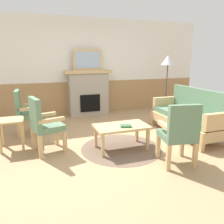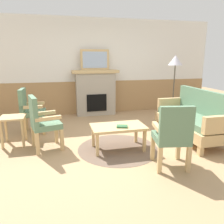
{
  "view_description": "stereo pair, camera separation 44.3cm",
  "coord_description": "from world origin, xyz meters",
  "px_view_note": "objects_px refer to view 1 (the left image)",
  "views": [
    {
      "loc": [
        -1.45,
        -3.7,
        1.62
      ],
      "look_at": [
        0.0,
        0.35,
        0.55
      ],
      "focal_mm": 35.18,
      "sensor_mm": 36.0,
      "label": 1
    },
    {
      "loc": [
        -1.02,
        -3.83,
        1.62
      ],
      "look_at": [
        0.0,
        0.35,
        0.55
      ],
      "focal_mm": 35.18,
      "sensor_mm": 36.0,
      "label": 2
    }
  ],
  "objects_px": {
    "book_on_table": "(126,126)",
    "coffee_table": "(121,128)",
    "fireplace": "(88,93)",
    "couch": "(188,117)",
    "floor_lamp_by_couch": "(168,64)",
    "armchair_near_fireplace": "(44,123)",
    "armchair_front_left": "(179,132)",
    "side_table": "(11,125)",
    "armchair_by_window_left": "(25,111)",
    "framed_picture": "(88,60)"
  },
  "relations": [
    {
      "from": "book_on_table",
      "to": "armchair_near_fireplace",
      "type": "relative_size",
      "value": 0.19
    },
    {
      "from": "book_on_table",
      "to": "coffee_table",
      "type": "bearing_deg",
      "value": 113.93
    },
    {
      "from": "armchair_front_left",
      "to": "side_table",
      "type": "height_order",
      "value": "armchair_front_left"
    },
    {
      "from": "coffee_table",
      "to": "book_on_table",
      "type": "bearing_deg",
      "value": -66.07
    },
    {
      "from": "couch",
      "to": "floor_lamp_by_couch",
      "type": "bearing_deg",
      "value": 77.54
    },
    {
      "from": "fireplace",
      "to": "floor_lamp_by_couch",
      "type": "bearing_deg",
      "value": -28.19
    },
    {
      "from": "armchair_near_fireplace",
      "to": "armchair_by_window_left",
      "type": "height_order",
      "value": "same"
    },
    {
      "from": "couch",
      "to": "armchair_front_left",
      "type": "distance_m",
      "value": 1.54
    },
    {
      "from": "armchair_near_fireplace",
      "to": "floor_lamp_by_couch",
      "type": "relative_size",
      "value": 0.58
    },
    {
      "from": "armchair_near_fireplace",
      "to": "armchair_front_left",
      "type": "height_order",
      "value": "same"
    },
    {
      "from": "fireplace",
      "to": "framed_picture",
      "type": "xyz_separation_m",
      "value": [
        0.0,
        0.0,
        0.91
      ]
    },
    {
      "from": "armchair_near_fireplace",
      "to": "floor_lamp_by_couch",
      "type": "bearing_deg",
      "value": 21.15
    },
    {
      "from": "armchair_near_fireplace",
      "to": "floor_lamp_by_couch",
      "type": "distance_m",
      "value": 3.59
    },
    {
      "from": "book_on_table",
      "to": "side_table",
      "type": "distance_m",
      "value": 2.06
    },
    {
      "from": "framed_picture",
      "to": "fireplace",
      "type": "bearing_deg",
      "value": -90.0
    },
    {
      "from": "coffee_table",
      "to": "framed_picture",
      "type": "bearing_deg",
      "value": 89.39
    },
    {
      "from": "couch",
      "to": "armchair_front_left",
      "type": "relative_size",
      "value": 1.84
    },
    {
      "from": "fireplace",
      "to": "couch",
      "type": "bearing_deg",
      "value": -55.57
    },
    {
      "from": "coffee_table",
      "to": "book_on_table",
      "type": "height_order",
      "value": "book_on_table"
    },
    {
      "from": "coffee_table",
      "to": "armchair_by_window_left",
      "type": "distance_m",
      "value": 2.1
    },
    {
      "from": "armchair_by_window_left",
      "to": "side_table",
      "type": "distance_m",
      "value": 0.69
    },
    {
      "from": "armchair_near_fireplace",
      "to": "coffee_table",
      "type": "bearing_deg",
      "value": -13.07
    },
    {
      "from": "armchair_by_window_left",
      "to": "couch",
      "type": "bearing_deg",
      "value": -18.39
    },
    {
      "from": "coffee_table",
      "to": "side_table",
      "type": "height_order",
      "value": "side_table"
    },
    {
      "from": "framed_picture",
      "to": "armchair_by_window_left",
      "type": "distance_m",
      "value": 2.32
    },
    {
      "from": "floor_lamp_by_couch",
      "to": "armchair_front_left",
      "type": "bearing_deg",
      "value": -118.93
    },
    {
      "from": "book_on_table",
      "to": "armchair_near_fireplace",
      "type": "height_order",
      "value": "armchair_near_fireplace"
    },
    {
      "from": "fireplace",
      "to": "floor_lamp_by_couch",
      "type": "xyz_separation_m",
      "value": [
        1.9,
        -1.02,
        0.8
      ]
    },
    {
      "from": "couch",
      "to": "floor_lamp_by_couch",
      "type": "relative_size",
      "value": 1.07
    },
    {
      "from": "fireplace",
      "to": "couch",
      "type": "distance_m",
      "value": 2.85
    },
    {
      "from": "book_on_table",
      "to": "floor_lamp_by_couch",
      "type": "distance_m",
      "value": 2.7
    },
    {
      "from": "fireplace",
      "to": "side_table",
      "type": "height_order",
      "value": "fireplace"
    },
    {
      "from": "armchair_front_left",
      "to": "side_table",
      "type": "xyz_separation_m",
      "value": [
        -2.45,
        1.56,
        -0.1
      ]
    },
    {
      "from": "armchair_near_fireplace",
      "to": "armchair_by_window_left",
      "type": "distance_m",
      "value": 1.06
    },
    {
      "from": "framed_picture",
      "to": "armchair_by_window_left",
      "type": "bearing_deg",
      "value": -142.73
    },
    {
      "from": "side_table",
      "to": "floor_lamp_by_couch",
      "type": "distance_m",
      "value": 4.02
    },
    {
      "from": "couch",
      "to": "framed_picture",
      "type": "bearing_deg",
      "value": 124.42
    },
    {
      "from": "fireplace",
      "to": "coffee_table",
      "type": "height_order",
      "value": "fireplace"
    },
    {
      "from": "armchair_by_window_left",
      "to": "armchair_near_fireplace",
      "type": "bearing_deg",
      "value": -72.81
    },
    {
      "from": "coffee_table",
      "to": "floor_lamp_by_couch",
      "type": "height_order",
      "value": "floor_lamp_by_couch"
    },
    {
      "from": "side_table",
      "to": "armchair_near_fireplace",
      "type": "bearing_deg",
      "value": -34.28
    },
    {
      "from": "fireplace",
      "to": "framed_picture",
      "type": "relative_size",
      "value": 1.62
    },
    {
      "from": "couch",
      "to": "side_table",
      "type": "height_order",
      "value": "couch"
    },
    {
      "from": "floor_lamp_by_couch",
      "to": "book_on_table",
      "type": "bearing_deg",
      "value": -138.64
    },
    {
      "from": "book_on_table",
      "to": "armchair_by_window_left",
      "type": "xyz_separation_m",
      "value": [
        -1.67,
        1.42,
        0.08
      ]
    },
    {
      "from": "coffee_table",
      "to": "floor_lamp_by_couch",
      "type": "relative_size",
      "value": 0.57
    },
    {
      "from": "fireplace",
      "to": "armchair_near_fireplace",
      "type": "xyz_separation_m",
      "value": [
        -1.34,
        -2.27,
        -0.11
      ]
    },
    {
      "from": "fireplace",
      "to": "framed_picture",
      "type": "height_order",
      "value": "framed_picture"
    },
    {
      "from": "framed_picture",
      "to": "armchair_by_window_left",
      "type": "xyz_separation_m",
      "value": [
        -1.66,
        -1.26,
        -1.02
      ]
    },
    {
      "from": "side_table",
      "to": "armchair_by_window_left",
      "type": "bearing_deg",
      "value": 69.59
    }
  ]
}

